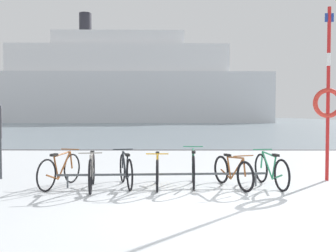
{
  "coord_description": "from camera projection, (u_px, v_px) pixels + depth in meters",
  "views": [
    {
      "loc": [
        -1.01,
        -5.91,
        1.61
      ],
      "look_at": [
        -1.07,
        4.0,
        1.26
      ],
      "focal_mm": 39.09,
      "sensor_mm": 36.0,
      "label": 1
    }
  ],
  "objects": [
    {
      "name": "bicycle_4",
      "position": [
        193.0,
        169.0,
        8.08
      ],
      "size": [
        0.46,
        1.67,
        0.85
      ],
      "color": "black",
      "rests_on": "ground"
    },
    {
      "name": "bicycle_0",
      "position": [
        60.0,
        170.0,
        7.95
      ],
      "size": [
        0.58,
        1.6,
        0.8
      ],
      "color": "black",
      "rests_on": "ground"
    },
    {
      "name": "ferry_ship",
      "position": [
        125.0,
        86.0,
        64.44
      ],
      "size": [
        49.2,
        13.06,
        19.1
      ],
      "color": "silver",
      "rests_on": "ground"
    },
    {
      "name": "bicycle_1",
      "position": [
        92.0,
        171.0,
        7.73
      ],
      "size": [
        0.46,
        1.77,
        0.83
      ],
      "color": "black",
      "rests_on": "ground"
    },
    {
      "name": "bicycle_5",
      "position": [
        233.0,
        172.0,
        7.87
      ],
      "size": [
        0.69,
        1.55,
        0.75
      ],
      "color": "black",
      "rests_on": "ground"
    },
    {
      "name": "ground",
      "position": [
        176.0,
        123.0,
        59.82
      ],
      "size": [
        80.0,
        132.0,
        0.08
      ],
      "color": "silver"
    },
    {
      "name": "rescue_post",
      "position": [
        328.0,
        98.0,
        8.66
      ],
      "size": [
        0.71,
        0.11,
        4.11
      ],
      "color": "red",
      "rests_on": "ground"
    },
    {
      "name": "bicycle_3",
      "position": [
        157.0,
        171.0,
        7.94
      ],
      "size": [
        0.46,
        1.75,
        0.79
      ],
      "color": "black",
      "rests_on": "ground"
    },
    {
      "name": "bicycle_6",
      "position": [
        271.0,
        170.0,
        7.97
      ],
      "size": [
        0.48,
        1.66,
        0.79
      ],
      "color": "black",
      "rests_on": "ground"
    },
    {
      "name": "bicycle_2",
      "position": [
        126.0,
        170.0,
        8.0
      ],
      "size": [
        0.59,
        1.59,
        0.79
      ],
      "color": "black",
      "rests_on": "ground"
    },
    {
      "name": "bike_rack",
      "position": [
        163.0,
        175.0,
        7.93
      ],
      "size": [
        4.54,
        0.33,
        0.31
      ],
      "color": "#4C5156",
      "rests_on": "ground"
    }
  ]
}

